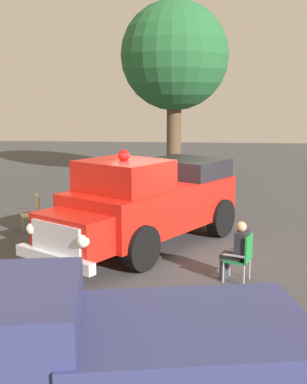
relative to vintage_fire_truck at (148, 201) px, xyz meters
The scene contains 8 objects.
ground_plane 1.38m from the vintage_fire_truck, 133.08° to the right, with size 60.00×60.00×0.00m, color #424244.
vintage_fire_truck is the anchor object (origin of this frame).
parked_pickup 7.48m from the vintage_fire_truck, behind, with size 2.75×5.06×1.90m.
lawn_chair_near_truck 3.25m from the vintage_fire_truck, 136.14° to the right, with size 0.64×0.64×1.02m.
lawn_chair_by_car 3.71m from the vintage_fire_truck, 69.72° to the left, with size 0.67×0.67×1.02m.
lawn_chair_spare 2.95m from the vintage_fire_truck, 24.73° to the right, with size 0.69×0.69×1.02m.
spectator_seated 3.12m from the vintage_fire_truck, 137.15° to the right, with size 0.54×0.63×1.29m.
oak_tree_right 11.28m from the vintage_fire_truck, ahead, with size 4.80×4.80×7.98m.
Camera 1 is at (-11.83, -0.78, 3.82)m, focal length 46.48 mm.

